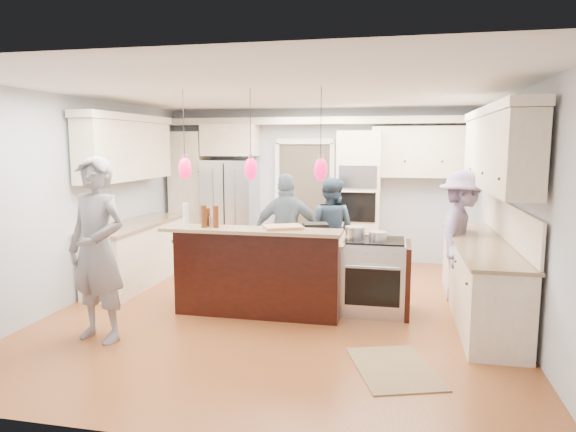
% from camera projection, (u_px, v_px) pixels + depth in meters
% --- Properties ---
extents(ground_plane, '(6.00, 6.00, 0.00)m').
position_uv_depth(ground_plane, '(282.00, 309.00, 6.52)').
color(ground_plane, '#AE5F2F').
rests_on(ground_plane, ground).
extents(room_shell, '(5.54, 6.04, 2.72)m').
position_uv_depth(room_shell, '(282.00, 166.00, 6.26)').
color(room_shell, '#B2BCC6').
rests_on(room_shell, ground).
extents(refrigerator, '(0.90, 0.70, 1.80)m').
position_uv_depth(refrigerator, '(230.00, 210.00, 9.27)').
color(refrigerator, '#B7B7BC').
rests_on(refrigerator, ground).
extents(oven_column, '(0.72, 0.69, 2.30)m').
position_uv_depth(oven_column, '(359.00, 199.00, 8.79)').
color(oven_column, '#F7E4C8').
rests_on(oven_column, ground).
extents(back_upper_cabinets, '(5.30, 0.61, 2.54)m').
position_uv_depth(back_upper_cabinets, '(275.00, 167.00, 9.11)').
color(back_upper_cabinets, '#F7E4C8').
rests_on(back_upper_cabinets, ground).
extents(right_counter_run, '(0.64, 3.10, 2.51)m').
position_uv_depth(right_counter_run, '(486.00, 230.00, 6.16)').
color(right_counter_run, '#F7E4C8').
rests_on(right_counter_run, ground).
extents(left_cabinets, '(0.64, 2.30, 2.51)m').
position_uv_depth(left_cabinets, '(134.00, 213.00, 7.65)').
color(left_cabinets, '#F7E4C8').
rests_on(left_cabinets, ground).
extents(kitchen_island, '(2.10, 1.46, 1.12)m').
position_uv_depth(kitchen_island, '(265.00, 270.00, 6.57)').
color(kitchen_island, black).
rests_on(kitchen_island, ground).
extents(island_range, '(0.82, 0.71, 0.92)m').
position_uv_depth(island_range, '(376.00, 276.00, 6.36)').
color(island_range, '#B7B7BC').
rests_on(island_range, ground).
extents(pendant_lights, '(1.75, 0.15, 1.03)m').
position_uv_depth(pendant_lights, '(251.00, 169.00, 5.82)').
color(pendant_lights, black).
rests_on(pendant_lights, ground).
extents(person_bar_end, '(0.80, 0.61, 1.96)m').
position_uv_depth(person_bar_end, '(97.00, 250.00, 5.39)').
color(person_bar_end, gray).
rests_on(person_bar_end, ground).
extents(person_far_left, '(0.89, 0.77, 1.58)m').
position_uv_depth(person_far_left, '(330.00, 229.00, 7.87)').
color(person_far_left, '#2A3E53').
rests_on(person_far_left, ground).
extents(person_far_right, '(1.05, 0.63, 1.67)m').
position_uv_depth(person_far_right, '(287.00, 233.00, 7.25)').
color(person_far_right, slate).
rests_on(person_far_right, ground).
extents(person_range_side, '(0.99, 1.28, 1.75)m').
position_uv_depth(person_range_side, '(463.00, 236.00, 6.77)').
color(person_range_side, gray).
rests_on(person_range_side, ground).
extents(floor_rug, '(0.98, 1.18, 0.01)m').
position_uv_depth(floor_rug, '(394.00, 368.00, 4.79)').
color(floor_rug, '#997B53').
rests_on(floor_rug, ground).
extents(water_bottle, '(0.07, 0.07, 0.28)m').
position_uv_depth(water_bottle, '(186.00, 215.00, 6.00)').
color(water_bottle, silver).
rests_on(water_bottle, kitchen_island).
extents(beer_bottle_a, '(0.07, 0.07, 0.26)m').
position_uv_depth(beer_bottle_a, '(204.00, 216.00, 5.95)').
color(beer_bottle_a, '#4B230D').
rests_on(beer_bottle_a, kitchen_island).
extents(beer_bottle_b, '(0.07, 0.07, 0.26)m').
position_uv_depth(beer_bottle_b, '(216.00, 217.00, 5.93)').
color(beer_bottle_b, '#4B230D').
rests_on(beer_bottle_b, kitchen_island).
extents(beer_bottle_c, '(0.06, 0.06, 0.21)m').
position_uv_depth(beer_bottle_c, '(208.00, 217.00, 6.04)').
color(beer_bottle_c, '#4B230D').
rests_on(beer_bottle_c, kitchen_island).
extents(drink_can, '(0.08, 0.08, 0.12)m').
position_uv_depth(drink_can, '(212.00, 221.00, 6.03)').
color(drink_can, '#B7B7BC').
rests_on(drink_can, kitchen_island).
extents(cutting_board, '(0.52, 0.46, 0.03)m').
position_uv_depth(cutting_board, '(283.00, 227.00, 5.88)').
color(cutting_board, tan).
rests_on(cutting_board, kitchen_island).
extents(pot_large, '(0.25, 0.25, 0.15)m').
position_uv_depth(pot_large, '(355.00, 232.00, 6.37)').
color(pot_large, '#B7B7BC').
rests_on(pot_large, island_range).
extents(pot_small, '(0.22, 0.22, 0.11)m').
position_uv_depth(pot_small, '(378.00, 236.00, 6.22)').
color(pot_small, '#B7B7BC').
rests_on(pot_small, island_range).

